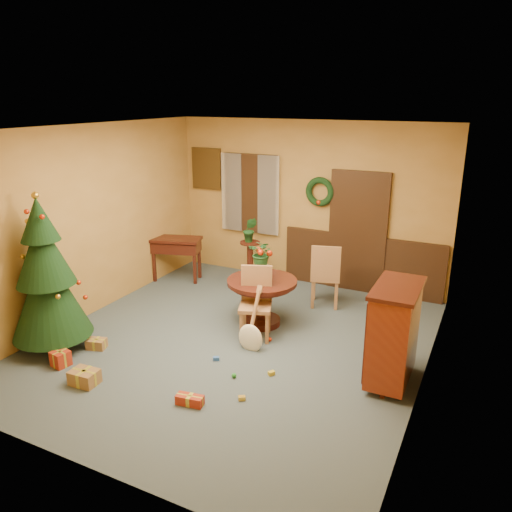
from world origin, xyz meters
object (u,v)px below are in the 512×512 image
Objects in this scene: sideboard at (394,332)px; chair_near at (256,300)px; christmas_tree at (46,277)px; dining_table at (262,293)px; writing_desk at (176,248)px.

chair_near is at bearing 168.92° from sideboard.
chair_near is 2.03m from sideboard.
chair_near is at bearing 33.61° from christmas_tree.
sideboard reaches higher than chair_near.
chair_near is 2.82m from christmas_tree.
writing_desk reaches higher than dining_table.
dining_table is 0.48× the size of christmas_tree.
christmas_tree reaches higher than writing_desk.
writing_desk is at bearing 90.00° from christmas_tree.
christmas_tree is at bearing -165.07° from sideboard.
dining_table is 2.20m from sideboard.
sideboard is at bearing -19.81° from dining_table.
chair_near is at bearing -78.08° from dining_table.
christmas_tree is 2.15× the size of writing_desk.
christmas_tree is 4.46m from sideboard.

